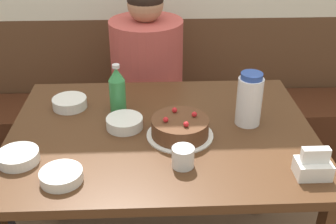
% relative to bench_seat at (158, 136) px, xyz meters
% --- Properties ---
extents(bench_seat, '(2.77, 0.38, 0.44)m').
position_rel_bench_seat_xyz_m(bench_seat, '(0.00, 0.00, 0.00)').
color(bench_seat, '#472314').
rests_on(bench_seat, ground_plane).
extents(dining_table, '(1.16, 0.87, 0.77)m').
position_rel_bench_seat_xyz_m(dining_table, '(0.00, -0.83, 0.45)').
color(dining_table, '#4C2D19').
rests_on(dining_table, ground_plane).
extents(birthday_cake, '(0.25, 0.25, 0.09)m').
position_rel_bench_seat_xyz_m(birthday_cake, '(0.07, -0.87, 0.59)').
color(birthday_cake, white).
rests_on(birthday_cake, dining_table).
extents(water_pitcher, '(0.10, 0.10, 0.21)m').
position_rel_bench_seat_xyz_m(water_pitcher, '(0.34, -0.79, 0.66)').
color(water_pitcher, white).
rests_on(water_pitcher, dining_table).
extents(soju_bottle, '(0.07, 0.07, 0.21)m').
position_rel_bench_seat_xyz_m(soju_bottle, '(-0.17, -0.67, 0.65)').
color(soju_bottle, '#388E4C').
rests_on(soju_bottle, dining_table).
extents(napkin_holder, '(0.11, 0.08, 0.11)m').
position_rel_bench_seat_xyz_m(napkin_holder, '(0.48, -1.13, 0.59)').
color(napkin_holder, white).
rests_on(napkin_holder, dining_table).
extents(bowl_soup_white, '(0.14, 0.14, 0.04)m').
position_rel_bench_seat_xyz_m(bowl_soup_white, '(-0.33, -1.13, 0.57)').
color(bowl_soup_white, white).
rests_on(bowl_soup_white, dining_table).
extents(bowl_rice_small, '(0.14, 0.14, 0.04)m').
position_rel_bench_seat_xyz_m(bowl_rice_small, '(-0.38, -0.63, 0.57)').
color(bowl_rice_small, white).
rests_on(bowl_rice_small, dining_table).
extents(bowl_side_dish, '(0.14, 0.14, 0.04)m').
position_rel_bench_seat_xyz_m(bowl_side_dish, '(-0.49, -1.02, 0.57)').
color(bowl_side_dish, white).
rests_on(bowl_side_dish, dining_table).
extents(bowl_sauce_shallow, '(0.14, 0.14, 0.04)m').
position_rel_bench_seat_xyz_m(bowl_sauce_shallow, '(-0.14, -0.81, 0.57)').
color(bowl_sauce_shallow, white).
rests_on(bowl_sauce_shallow, dining_table).
extents(glass_water_tall, '(0.08, 0.08, 0.07)m').
position_rel_bench_seat_xyz_m(glass_water_tall, '(0.06, -1.06, 0.59)').
color(glass_water_tall, silver).
rests_on(glass_water_tall, dining_table).
extents(person_grey_tee, '(0.38, 0.38, 1.17)m').
position_rel_bench_seat_xyz_m(person_grey_tee, '(-0.06, -0.13, 0.36)').
color(person_grey_tee, '#33333D').
rests_on(person_grey_tee, ground_plane).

